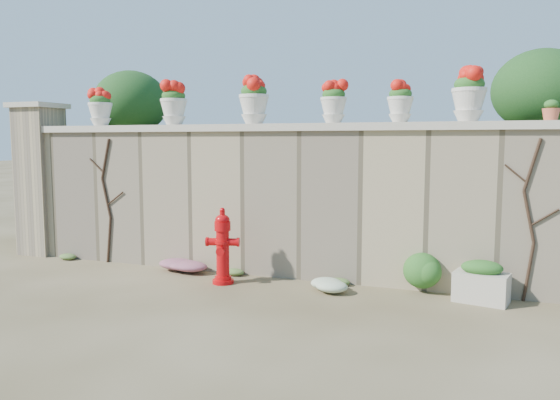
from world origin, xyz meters
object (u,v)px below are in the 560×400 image
at_px(fire_hydrant, 223,246).
at_px(planter_box, 481,283).
at_px(terracotta_pot, 551,111).
at_px(urn_pot_0, 100,108).

distance_m(fire_hydrant, planter_box, 3.22).
xyz_separation_m(fire_hydrant, planter_box, (3.19, 0.29, -0.27)).
relative_size(planter_box, terracotta_pot, 2.80).
bearing_deg(terracotta_pot, planter_box, -147.47).
height_order(fire_hydrant, terracotta_pot, terracotta_pot).
bearing_deg(planter_box, urn_pot_0, -172.38).
height_order(fire_hydrant, urn_pot_0, urn_pot_0).
height_order(urn_pot_0, terracotta_pot, urn_pot_0).
distance_m(fire_hydrant, urn_pot_0, 3.18).
relative_size(fire_hydrant, terracotta_pot, 4.25).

